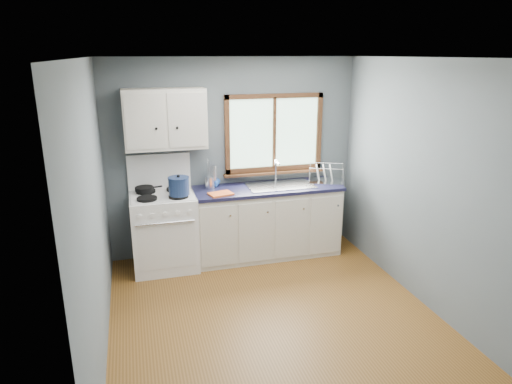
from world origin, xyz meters
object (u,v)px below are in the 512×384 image
object	(u,v)px
gas_range	(164,229)
base_cabinets	(267,225)
sink	(280,190)
skillet	(145,189)
stockpot	(179,186)
utensil_crock	(210,182)
thermos	(214,176)
dish_rack	(325,177)

from	to	relation	value
gas_range	base_cabinets	world-z (taller)	gas_range
sink	skillet	world-z (taller)	sink
base_cabinets	skillet	bearing A→B (deg)	175.78
skillet	stockpot	distance (m)	0.48
stockpot	utensil_crock	bearing A→B (deg)	35.35
stockpot	thermos	distance (m)	0.60
utensil_crock	dish_rack	world-z (taller)	utensil_crock
thermos	dish_rack	bearing A→B (deg)	-6.26
sink	thermos	size ratio (longest dim) A/B	3.08
sink	gas_range	bearing A→B (deg)	-179.29
utensil_crock	thermos	size ratio (longest dim) A/B	1.39
gas_range	thermos	distance (m)	0.90
base_cabinets	thermos	distance (m)	0.93
utensil_crock	dish_rack	bearing A→B (deg)	-3.52
sink	dish_rack	world-z (taller)	sink
thermos	dish_rack	world-z (taller)	thermos
sink	utensil_crock	bearing A→B (deg)	172.36
base_cabinets	dish_rack	size ratio (longest dim) A/B	3.36
gas_range	skillet	world-z (taller)	gas_range
sink	utensil_crock	world-z (taller)	utensil_crock
skillet	utensil_crock	world-z (taller)	utensil_crock
base_cabinets	sink	distance (m)	0.48
skillet	utensil_crock	distance (m)	0.79
skillet	utensil_crock	size ratio (longest dim) A/B	0.92
thermos	base_cabinets	bearing A→B (deg)	-16.08
stockpot	dish_rack	world-z (taller)	stockpot
gas_range	stockpot	xyz separation A→B (m)	(0.19, -0.15, 0.57)
stockpot	utensil_crock	distance (m)	0.51
gas_range	dish_rack	world-z (taller)	gas_range
thermos	gas_range	bearing A→B (deg)	-163.14
stockpot	thermos	bearing A→B (deg)	36.66
sink	skillet	size ratio (longest dim) A/B	2.39
sink	thermos	xyz separation A→B (m)	(-0.82, 0.18, 0.20)
base_cabinets	sink	bearing A→B (deg)	-0.13
gas_range	sink	size ratio (longest dim) A/B	1.62
gas_range	dish_rack	xyz separation A→B (m)	(2.11, 0.04, 0.49)
thermos	stockpot	bearing A→B (deg)	-143.34
utensil_crock	skillet	bearing A→B (deg)	-179.43
base_cabinets	thermos	size ratio (longest dim) A/B	6.78
sink	base_cabinets	bearing A→B (deg)	179.87
utensil_crock	dish_rack	xyz separation A→B (m)	(1.51, -0.09, -0.02)
skillet	dish_rack	xyz separation A→B (m)	(2.30, -0.09, -0.00)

